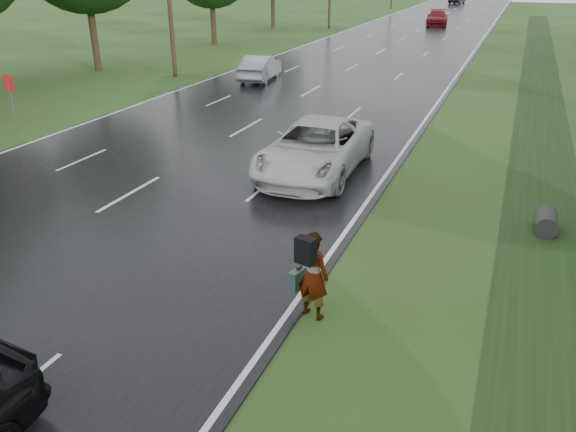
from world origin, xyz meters
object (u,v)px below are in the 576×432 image
Objects in this scene: road_sign at (10,92)px; silver_sedan at (260,68)px; white_pickup at (316,148)px; pedestrian at (312,274)px.

road_sign is 0.53× the size of silver_sedan.
road_sign is 0.38× the size of white_pickup.
road_sign is 1.26× the size of pedestrian.
white_pickup is at bearing -0.61° from road_sign.
road_sign is 13.04m from white_pickup.
pedestrian is (15.67, -7.89, -0.70)m from road_sign.
silver_sedan is (-8.35, 13.88, -0.13)m from white_pickup.
white_pickup is 1.39× the size of silver_sedan.
pedestrian is 0.30× the size of white_pickup.
white_pickup is (-2.66, 7.75, -0.07)m from pedestrian.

